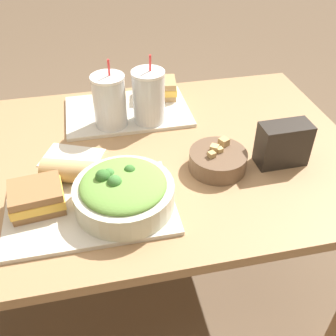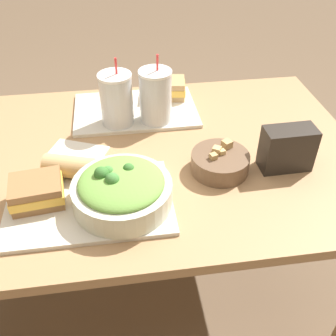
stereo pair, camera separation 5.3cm
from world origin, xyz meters
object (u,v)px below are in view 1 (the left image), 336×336
(salad_bowl, at_px, (124,191))
(napkin_folded, at_px, (72,158))
(sandwich_near, at_px, (37,197))
(drink_cup_red, at_px, (149,98))
(chip_bag, at_px, (283,144))
(baguette_near, at_px, (76,172))
(drink_cup_dark, at_px, (110,103))
(soup_bowl, at_px, (218,160))
(sandwich_far, at_px, (158,88))

(salad_bowl, height_order, napkin_folded, salad_bowl)
(sandwich_near, height_order, napkin_folded, sandwich_near)
(salad_bowl, relative_size, sandwich_near, 1.76)
(drink_cup_red, relative_size, chip_bag, 1.57)
(baguette_near, relative_size, drink_cup_red, 0.84)
(baguette_near, relative_size, drink_cup_dark, 0.85)
(salad_bowl, bearing_deg, soup_bowl, 21.12)
(soup_bowl, height_order, chip_bag, chip_bag)
(salad_bowl, relative_size, drink_cup_red, 1.10)
(sandwich_near, distance_m, chip_bag, 0.67)
(salad_bowl, bearing_deg, drink_cup_red, 71.20)
(sandwich_far, relative_size, drink_cup_dark, 0.66)
(salad_bowl, distance_m, baguette_near, 0.16)
(soup_bowl, bearing_deg, drink_cup_dark, 134.32)
(soup_bowl, height_order, baguette_near, soup_bowl)
(drink_cup_dark, relative_size, drink_cup_red, 0.99)
(drink_cup_red, bearing_deg, sandwich_near, -134.42)
(drink_cup_dark, relative_size, chip_bag, 1.55)
(baguette_near, distance_m, napkin_folded, 0.13)
(sandwich_near, bearing_deg, baguette_near, 33.40)
(chip_bag, bearing_deg, sandwich_far, 120.46)
(napkin_folded, bearing_deg, drink_cup_dark, 47.06)
(sandwich_near, distance_m, drink_cup_dark, 0.41)
(sandwich_near, height_order, drink_cup_red, drink_cup_red)
(salad_bowl, height_order, soup_bowl, salad_bowl)
(soup_bowl, xyz_separation_m, drink_cup_dark, (-0.27, 0.28, 0.06))
(sandwich_far, bearing_deg, drink_cup_dark, -130.95)
(sandwich_near, height_order, baguette_near, sandwich_near)
(sandwich_far, bearing_deg, soup_bowl, -69.84)
(drink_cup_red, distance_m, napkin_folded, 0.31)
(soup_bowl, bearing_deg, chip_bag, -3.42)
(sandwich_near, bearing_deg, salad_bowl, -16.52)
(soup_bowl, height_order, napkin_folded, soup_bowl)
(sandwich_far, xyz_separation_m, napkin_folded, (-0.31, -0.30, -0.04))
(drink_cup_dark, distance_m, drink_cup_red, 0.12)
(drink_cup_red, height_order, napkin_folded, drink_cup_red)
(drink_cup_dark, bearing_deg, napkin_folded, -132.94)
(baguette_near, distance_m, sandwich_far, 0.52)
(sandwich_near, xyz_separation_m, drink_cup_red, (0.34, 0.35, 0.05))
(soup_bowl, height_order, drink_cup_dark, drink_cup_dark)
(drink_cup_dark, distance_m, chip_bag, 0.54)
(salad_bowl, height_order, drink_cup_dark, drink_cup_dark)
(drink_cup_red, xyz_separation_m, chip_bag, (0.33, -0.29, -0.03))
(soup_bowl, relative_size, drink_cup_red, 0.72)
(drink_cup_dark, relative_size, napkin_folded, 1.11)
(sandwich_near, bearing_deg, chip_bag, -1.59)
(sandwich_far, bearing_deg, drink_cup_red, -101.78)
(drink_cup_red, height_order, chip_bag, drink_cup_red)
(sandwich_near, relative_size, napkin_folded, 0.70)
(soup_bowl, bearing_deg, sandwich_far, 101.62)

